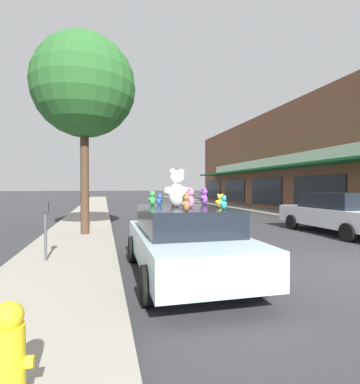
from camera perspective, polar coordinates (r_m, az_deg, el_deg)
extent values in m
plane|color=#333335|center=(7.20, 30.25, -13.28)|extent=(260.00, 260.00, 0.00)
cube|color=gray|center=(5.31, -23.97, -17.55)|extent=(2.31, 90.00, 0.16)
cube|color=#19662D|center=(18.29, 22.68, 4.80)|extent=(1.71, 32.81, 0.12)
cube|color=silver|center=(18.83, 24.67, 6.35)|extent=(0.08, 31.25, 0.70)
cube|color=black|center=(18.75, 24.64, -0.18)|extent=(0.06, 4.24, 2.00)
cube|color=black|center=(23.35, 16.00, 0.09)|extent=(0.06, 4.24, 2.00)
cube|color=black|center=(28.31, 10.28, 0.27)|extent=(0.06, 4.24, 2.00)
cube|color=black|center=(33.46, 6.30, 0.39)|extent=(0.06, 4.24, 2.00)
cube|color=#ADC6D1|center=(6.01, 0.91, -10.22)|extent=(1.90, 4.28, 0.58)
cube|color=black|center=(5.93, 0.91, -5.21)|extent=(1.66, 2.36, 0.48)
cylinder|color=black|center=(7.20, -8.92, -10.69)|extent=(0.21, 0.61, 0.60)
cylinder|color=black|center=(7.56, 5.11, -10.12)|extent=(0.21, 0.61, 0.60)
cylinder|color=black|center=(4.66, -6.14, -17.25)|extent=(0.21, 0.61, 0.60)
cylinder|color=black|center=(5.20, 14.84, -15.31)|extent=(0.21, 0.61, 0.60)
ellipsoid|color=white|center=(5.94, -0.61, -0.61)|extent=(0.45, 0.42, 0.47)
sphere|color=white|center=(5.94, -0.61, 2.73)|extent=(0.39, 0.39, 0.30)
sphere|color=white|center=(6.01, 0.22, 3.82)|extent=(0.16, 0.16, 0.12)
sphere|color=white|center=(5.88, -1.46, 3.87)|extent=(0.16, 0.16, 0.12)
sphere|color=white|center=(6.04, -1.31, 2.53)|extent=(0.15, 0.15, 0.11)
sphere|color=white|center=(6.07, 0.69, 0.20)|extent=(0.22, 0.22, 0.17)
sphere|color=white|center=(5.85, -2.27, 0.17)|extent=(0.22, 0.22, 0.17)
ellipsoid|color=pink|center=(5.68, 1.93, -1.86)|extent=(0.22, 0.23, 0.24)
sphere|color=pink|center=(5.67, 1.93, -0.08)|extent=(0.20, 0.20, 0.15)
sphere|color=pink|center=(5.73, 2.02, 0.51)|extent=(0.08, 0.08, 0.06)
sphere|color=pink|center=(5.62, 1.84, 0.51)|extent=(0.08, 0.08, 0.06)
sphere|color=#FFA3DA|center=(5.69, 1.29, -0.17)|extent=(0.08, 0.08, 0.06)
sphere|color=pink|center=(5.77, 1.96, -1.39)|extent=(0.12, 0.12, 0.09)
sphere|color=pink|center=(5.59, 1.63, -1.48)|extent=(0.12, 0.12, 0.09)
ellipsoid|color=green|center=(6.49, -5.29, -1.70)|extent=(0.19, 0.19, 0.19)
sphere|color=green|center=(6.48, -5.30, -0.44)|extent=(0.17, 0.17, 0.12)
sphere|color=green|center=(6.52, -5.07, -0.01)|extent=(0.07, 0.07, 0.05)
sphere|color=green|center=(6.45, -5.53, -0.02)|extent=(0.07, 0.07, 0.05)
sphere|color=#5ADA6D|center=(6.51, -5.67, -0.50)|extent=(0.07, 0.07, 0.05)
sphere|color=green|center=(6.56, -4.97, -1.37)|extent=(0.10, 0.10, 0.07)
sphere|color=green|center=(6.43, -5.78, -1.42)|extent=(0.10, 0.10, 0.07)
ellipsoid|color=beige|center=(6.47, 1.04, -1.50)|extent=(0.24, 0.23, 0.24)
sphere|color=beige|center=(6.46, 1.04, 0.05)|extent=(0.21, 0.21, 0.15)
sphere|color=beige|center=(6.45, 1.51, 0.58)|extent=(0.09, 0.09, 0.06)
sphere|color=beige|center=(6.47, 0.58, 0.58)|extent=(0.09, 0.09, 0.06)
sphere|color=white|center=(6.52, 1.18, -0.02)|extent=(0.08, 0.08, 0.06)
sphere|color=beige|center=(6.45, 1.90, -1.14)|extent=(0.12, 0.12, 0.09)
sphere|color=beige|center=(6.50, 0.25, -1.12)|extent=(0.12, 0.12, 0.09)
ellipsoid|color=olive|center=(4.86, 1.15, -2.65)|extent=(0.18, 0.19, 0.19)
sphere|color=olive|center=(4.86, 1.15, -1.03)|extent=(0.17, 0.17, 0.12)
sphere|color=olive|center=(4.89, 1.33, -0.47)|extent=(0.07, 0.07, 0.05)
sphere|color=olive|center=(4.81, 0.97, -0.50)|extent=(0.07, 0.07, 0.05)
sphere|color=tan|center=(4.87, 0.60, -1.10)|extent=(0.06, 0.06, 0.04)
sphere|color=olive|center=(4.93, 1.35, -2.21)|extent=(0.10, 0.10, 0.07)
sphere|color=olive|center=(4.79, 0.71, -2.31)|extent=(0.10, 0.10, 0.07)
ellipsoid|color=teal|center=(5.34, 8.31, -2.49)|extent=(0.15, 0.15, 0.16)
sphere|color=teal|center=(5.33, 8.31, -1.25)|extent=(0.13, 0.13, 0.10)
sphere|color=teal|center=(5.36, 8.56, -0.82)|extent=(0.06, 0.06, 0.04)
sphere|color=teal|center=(5.31, 8.07, -0.84)|extent=(0.06, 0.06, 0.04)
sphere|color=#47CDC6|center=(5.36, 7.97, -1.30)|extent=(0.05, 0.05, 0.04)
sphere|color=teal|center=(5.39, 8.66, -2.16)|extent=(0.08, 0.08, 0.06)
sphere|color=teal|center=(5.30, 7.80, -2.22)|extent=(0.08, 0.08, 0.06)
ellipsoid|color=yellow|center=(5.82, 7.65, -2.15)|extent=(0.16, 0.15, 0.17)
sphere|color=yellow|center=(5.81, 7.66, -0.95)|extent=(0.14, 0.14, 0.10)
sphere|color=yellow|center=(5.81, 8.03, -0.55)|extent=(0.06, 0.06, 0.04)
sphere|color=yellow|center=(5.81, 7.29, -0.55)|extent=(0.06, 0.06, 0.04)
sphere|color=#FFFF4D|center=(5.86, 7.67, -1.00)|extent=(0.05, 0.05, 0.04)
sphere|color=yellow|center=(5.83, 8.31, -1.87)|extent=(0.08, 0.08, 0.06)
sphere|color=yellow|center=(5.83, 7.00, -1.86)|extent=(0.08, 0.08, 0.06)
ellipsoid|color=red|center=(6.82, -1.14, -1.73)|extent=(0.14, 0.13, 0.15)
sphere|color=red|center=(6.82, -1.14, -0.79)|extent=(0.12, 0.12, 0.10)
sphere|color=red|center=(6.81, -0.85, -0.47)|extent=(0.05, 0.05, 0.04)
sphere|color=red|center=(6.82, -1.43, -0.47)|extent=(0.05, 0.05, 0.04)
sphere|color=#FF4741|center=(6.86, -1.12, -0.83)|extent=(0.05, 0.05, 0.04)
sphere|color=red|center=(6.82, -0.62, -1.51)|extent=(0.07, 0.07, 0.06)
sphere|color=red|center=(6.83, -1.65, -1.51)|extent=(0.07, 0.07, 0.06)
ellipsoid|color=blue|center=(6.68, -3.93, -1.82)|extent=(0.15, 0.14, 0.15)
sphere|color=blue|center=(6.68, -3.93, -0.89)|extent=(0.13, 0.13, 0.09)
sphere|color=blue|center=(6.70, -3.74, -0.57)|extent=(0.05, 0.05, 0.04)
sphere|color=blue|center=(6.65, -4.13, -0.58)|extent=(0.05, 0.05, 0.04)
sphere|color=#548DFF|center=(6.70, -4.18, -0.93)|extent=(0.05, 0.05, 0.04)
sphere|color=blue|center=(6.73, -3.64, -1.58)|extent=(0.08, 0.08, 0.05)
sphere|color=blue|center=(6.64, -4.34, -1.61)|extent=(0.08, 0.08, 0.05)
ellipsoid|color=purple|center=(6.71, 4.62, -1.43)|extent=(0.23, 0.24, 0.24)
sphere|color=purple|center=(6.70, 4.62, 0.06)|extent=(0.21, 0.21, 0.15)
sphere|color=purple|center=(6.75, 4.74, 0.56)|extent=(0.09, 0.09, 0.06)
sphere|color=purple|center=(6.65, 4.50, 0.56)|extent=(0.09, 0.09, 0.06)
sphere|color=#BA67ED|center=(6.72, 4.10, -0.01)|extent=(0.08, 0.08, 0.06)
sphere|color=purple|center=(6.80, 4.72, -1.05)|extent=(0.12, 0.12, 0.09)
sphere|color=purple|center=(6.62, 4.29, -1.10)|extent=(0.12, 0.12, 0.09)
cube|color=silver|center=(12.64, 27.74, -4.23)|extent=(1.84, 4.71, 0.66)
cube|color=black|center=(12.60, 27.77, -1.41)|extent=(1.62, 2.45, 0.59)
cylinder|color=black|center=(13.25, 20.56, -5.37)|extent=(0.20, 0.60, 0.60)
cylinder|color=black|center=(14.36, 26.50, -4.93)|extent=(0.20, 0.60, 0.60)
cylinder|color=black|center=(11.00, 29.34, -6.74)|extent=(0.20, 0.60, 0.60)
cylinder|color=#473323|center=(10.64, -17.70, 1.86)|extent=(0.28, 0.28, 3.54)
sphere|color=#286028|center=(11.17, -17.79, 18.67)|extent=(3.44, 3.44, 3.44)
cylinder|color=yellow|center=(2.75, -29.84, -27.20)|extent=(0.22, 0.22, 0.62)
sphere|color=yellow|center=(2.59, -29.92, -19.86)|extent=(0.21, 0.21, 0.21)
cylinder|color=yellow|center=(2.71, -27.21, -26.89)|extent=(0.10, 0.09, 0.09)
cylinder|color=#4C4C51|center=(7.17, -24.25, -7.73)|extent=(0.06, 0.06, 1.05)
cube|color=#2D2D33|center=(7.10, -24.28, -2.66)|extent=(0.14, 0.10, 0.22)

